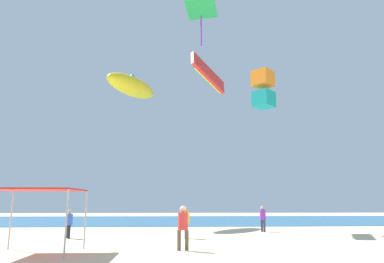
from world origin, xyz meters
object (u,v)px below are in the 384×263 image
kite_inflatable_yellow (132,86)px  kite_diamond_green (201,10)px  person_far_shore (69,221)px  kite_box_orange (263,89)px  person_central (183,224)px  person_rightmost (263,217)px  person_leftmost (186,220)px  canopy_tent (38,192)px  kite_parafoil_red (208,74)px

kite_inflatable_yellow → kite_diamond_green: kite_diamond_green is taller
person_far_shore → kite_box_orange: (12.86, 4.63, 9.70)m
kite_diamond_green → kite_box_orange: 13.42m
person_central → person_rightmost: 11.15m
kite_inflatable_yellow → person_central: bearing=49.0°
person_leftmost → person_far_shore: (-6.73, 0.38, -0.08)m
canopy_tent → person_rightmost: size_ratio=1.89×
person_central → person_rightmost: size_ratio=1.06×
person_rightmost → kite_box_orange: 9.65m
kite_inflatable_yellow → kite_box_orange: size_ratio=2.26×
person_far_shore → kite_diamond_green: kite_diamond_green is taller
person_leftmost → kite_parafoil_red: (2.06, 7.07, 11.56)m
canopy_tent → person_far_shore: 6.43m
person_rightmost → kite_diamond_green: 21.98m
person_leftmost → person_central: person_central is taller
person_leftmost → kite_parafoil_red: bearing=173.0°
person_rightmost → kite_diamond_green: bearing=-174.3°
person_far_shore → kite_box_orange: size_ratio=0.55×
person_rightmost → kite_diamond_green: (-3.66, 7.68, 20.26)m
person_far_shore → person_leftmost: bearing=58.8°
person_far_shore → kite_box_orange: bearing=81.8°
person_rightmost → kite_inflatable_yellow: bearing=-147.2°
canopy_tent → kite_parafoil_red: (8.38, 12.93, 10.14)m
person_rightmost → kite_parafoil_red: kite_parafoil_red is taller
person_leftmost → kite_parafoil_red: 13.71m
canopy_tent → kite_diamond_green: 27.23m
kite_inflatable_yellow → person_leftmost: bearing=56.1°
person_rightmost → kite_box_orange: kite_box_orange is taller
person_far_shore → kite_diamond_green: 24.96m
canopy_tent → person_central: 6.19m
kite_inflatable_yellow → kite_diamond_green: (6.80, -0.34, 8.15)m
canopy_tent → person_central: (6.00, 0.68, -1.34)m
person_leftmost → kite_inflatable_yellow: size_ratio=0.26×
canopy_tent → person_central: size_ratio=1.79×
canopy_tent → person_rightmost: (11.85, 10.16, -1.40)m
person_central → kite_parafoil_red: 16.96m
person_rightmost → canopy_tent: bearing=-69.1°
canopy_tent → kite_parafoil_red: kite_parafoil_red is taller
kite_inflatable_yellow → kite_parafoil_red: kite_inflatable_yellow is taller
kite_inflatable_yellow → canopy_tent: bearing=29.9°
person_leftmost → person_far_shore: bearing=-83.9°
person_rightmost → kite_inflatable_yellow: (-10.45, 8.02, 12.11)m
person_leftmost → person_central: size_ratio=0.93×
kite_diamond_green → kite_box_orange: bearing=136.1°
person_leftmost → kite_box_orange: bearing=138.5°
canopy_tent → kite_diamond_green: (8.20, 17.84, 18.86)m
person_central → canopy_tent: bearing=-176.6°
kite_inflatable_yellow → kite_box_orange: kite_inflatable_yellow is taller
person_central → kite_box_orange: size_ratio=0.64×
person_rightmost → kite_parafoil_red: (-3.47, 2.77, 11.54)m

